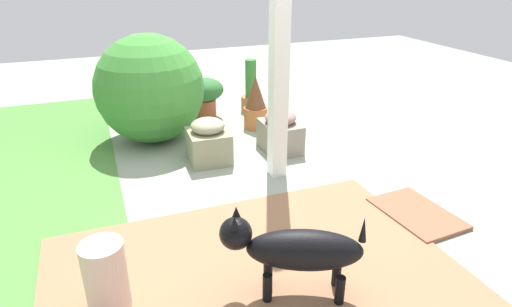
# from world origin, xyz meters

# --- Properties ---
(ground_plane) EXTENTS (12.00, 12.00, 0.00)m
(ground_plane) POSITION_xyz_m (0.00, 0.00, 0.00)
(ground_plane) COLOR gray
(brick_path) EXTENTS (1.80, 2.40, 0.02)m
(brick_path) POSITION_xyz_m (-0.97, 0.36, 0.01)
(brick_path) COLOR #936848
(brick_path) RESTS_ON ground
(porch_pillar) EXTENTS (0.13, 0.13, 2.37)m
(porch_pillar) POSITION_xyz_m (0.29, -0.29, 1.19)
(porch_pillar) COLOR white
(porch_pillar) RESTS_ON ground
(stone_planter_nearest) EXTENTS (0.43, 0.33, 0.40)m
(stone_planter_nearest) POSITION_xyz_m (0.75, -0.52, 0.19)
(stone_planter_nearest) COLOR gray
(stone_planter_nearest) RESTS_ON ground
(stone_planter_near) EXTENTS (0.40, 0.37, 0.41)m
(stone_planter_near) POSITION_xyz_m (0.76, 0.18, 0.19)
(stone_planter_near) COLOR gray
(stone_planter_near) RESTS_ON ground
(round_shrub) EXTENTS (1.08, 1.08, 1.08)m
(round_shrub) POSITION_xyz_m (1.47, 0.57, 0.54)
(round_shrub) COLOR #3B8433
(round_shrub) RESTS_ON ground
(terracotta_pot_spiky) EXTENTS (0.26, 0.26, 0.58)m
(terracotta_pot_spiky) POSITION_xyz_m (1.41, -0.52, 0.27)
(terracotta_pot_spiky) COLOR #B46435
(terracotta_pot_spiky) RESTS_ON ground
(terracotta_pot_tall) EXTENTS (0.24, 0.24, 0.63)m
(terracotta_pot_tall) POSITION_xyz_m (1.95, -0.67, 0.23)
(terracotta_pot_tall) COLOR #A86736
(terracotta_pot_tall) RESTS_ON ground
(terracotta_pot_broad) EXTENTS (0.43, 0.43, 0.46)m
(terracotta_pot_broad) POSITION_xyz_m (1.97, -0.11, 0.28)
(terracotta_pot_broad) COLOR #A94F32
(terracotta_pot_broad) RESTS_ON ground
(dog) EXTENTS (0.46, 0.75, 0.53)m
(dog) POSITION_xyz_m (-1.11, 0.21, 0.31)
(dog) COLOR black
(dog) RESTS_ON ground
(ceramic_urn) EXTENTS (0.22, 0.22, 0.42)m
(ceramic_urn) POSITION_xyz_m (-0.86, 1.17, 0.21)
(ceramic_urn) COLOR beige
(ceramic_urn) RESTS_ON ground
(doormat) EXTENTS (0.66, 0.48, 0.03)m
(doormat) POSITION_xyz_m (-0.69, -0.98, 0.01)
(doormat) COLOR brown
(doormat) RESTS_ON ground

